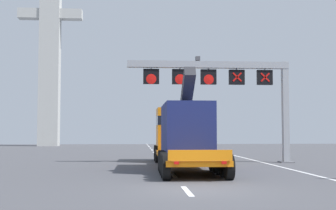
{
  "coord_description": "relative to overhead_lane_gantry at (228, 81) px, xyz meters",
  "views": [
    {
      "loc": [
        -2.24,
        -15.79,
        2.09
      ],
      "look_at": [
        -0.4,
        9.66,
        3.6
      ],
      "focal_mm": 47.41,
      "sensor_mm": 36.0,
      "label": 1
    }
  ],
  "objects": [
    {
      "name": "heavy_haul_truck_orange",
      "position": [
        -3.39,
        -2.72,
        -3.45
      ],
      "size": [
        3.08,
        14.08,
        5.3
      ],
      "color": "orange",
      "rests_on": "ground"
    },
    {
      "name": "lane_markings",
      "position": [
        -4.3,
        11.91,
        -5.43
      ],
      "size": [
        0.2,
        64.77,
        0.01
      ],
      "color": "silver",
      "rests_on": "ground"
    },
    {
      "name": "ground",
      "position": [
        -3.85,
        -13.18,
        -5.44
      ],
      "size": [
        112.0,
        112.0,
        0.0
      ],
      "primitive_type": "plane",
      "color": "#4C4C51"
    },
    {
      "name": "bridge_pylon_distant",
      "position": [
        -18.37,
        34.71,
        10.13
      ],
      "size": [
        9.0,
        2.0,
        30.36
      ],
      "color": "#B7B7B2",
      "rests_on": "ground"
    },
    {
      "name": "overhead_lane_gantry",
      "position": [
        0.0,
        0.0,
        0.0
      ],
      "size": [
        11.03,
        0.9,
        7.04
      ],
      "color": "#9EA0A5",
      "rests_on": "ground"
    },
    {
      "name": "edge_line_right",
      "position": [
        2.35,
        -1.18,
        -5.43
      ],
      "size": [
        0.2,
        63.0,
        0.01
      ],
      "primitive_type": "cube",
      "color": "silver",
      "rests_on": "ground"
    }
  ]
}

